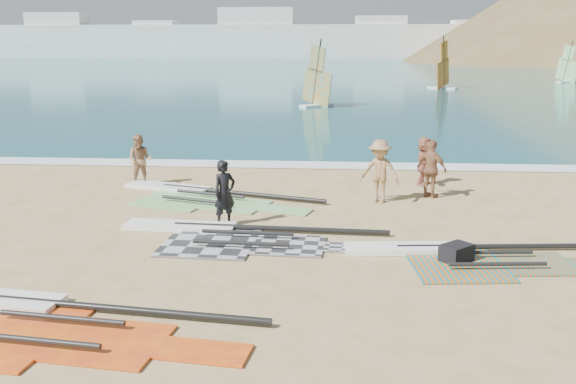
# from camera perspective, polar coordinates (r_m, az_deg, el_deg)

# --- Properties ---
(ground) EXTENTS (300.00, 300.00, 0.00)m
(ground) POSITION_cam_1_polar(r_m,az_deg,el_deg) (11.20, 5.15, -9.85)
(ground) COLOR tan
(ground) RESTS_ON ground
(sea) EXTENTS (300.00, 240.00, 0.06)m
(sea) POSITION_cam_1_polar(r_m,az_deg,el_deg) (142.36, 4.50, 11.54)
(sea) COLOR #0C4554
(sea) RESTS_ON ground
(surf_line) EXTENTS (300.00, 1.20, 0.04)m
(surf_line) POSITION_cam_1_polar(r_m,az_deg,el_deg) (23.02, 4.78, 2.28)
(surf_line) COLOR white
(surf_line) RESTS_ON ground
(far_town) EXTENTS (160.00, 8.00, 12.00)m
(far_town) POSITION_cam_1_polar(r_m,az_deg,el_deg) (161.04, -1.23, 13.38)
(far_town) COLOR white
(far_town) RESTS_ON ground
(rig_grey) EXTENTS (6.31, 2.64, 0.20)m
(rig_grey) POSITION_cam_1_polar(r_m,az_deg,el_deg) (14.77, -5.45, -3.85)
(rig_grey) COLOR #2A2A2C
(rig_grey) RESTS_ON ground
(rig_green) EXTENTS (6.22, 3.55, 0.20)m
(rig_green) POSITION_cam_1_polar(r_m,az_deg,el_deg) (18.63, -8.13, -0.29)
(rig_green) COLOR green
(rig_green) RESTS_ON ground
(rig_orange) EXTENTS (5.79, 2.42, 0.20)m
(rig_orange) POSITION_cam_1_polar(r_m,az_deg,el_deg) (13.78, 15.20, -5.54)
(rig_orange) COLOR orange
(rig_orange) RESTS_ON ground
(rig_red) EXTENTS (6.37, 2.88, 0.20)m
(rig_red) POSITION_cam_1_polar(r_m,az_deg,el_deg) (11.21, -21.43, -10.47)
(rig_red) COLOR red
(rig_red) RESTS_ON ground
(gear_bag_near) EXTENTS (0.76, 0.74, 0.39)m
(gear_bag_near) POSITION_cam_1_polar(r_m,az_deg,el_deg) (13.45, 14.75, -5.33)
(gear_bag_near) COLOR black
(gear_bag_near) RESTS_ON ground
(person_wetsuit) EXTENTS (0.70, 0.68, 1.62)m
(person_wetsuit) POSITION_cam_1_polar(r_m,az_deg,el_deg) (15.50, -5.65, -0.12)
(person_wetsuit) COLOR black
(person_wetsuit) RESTS_ON ground
(beachgoer_left) EXTENTS (0.79, 0.62, 1.59)m
(beachgoer_left) POSITION_cam_1_polar(r_m,az_deg,el_deg) (20.30, -13.01, 2.77)
(beachgoer_left) COLOR #9C704D
(beachgoer_left) RESTS_ON ground
(beachgoer_mid) EXTENTS (1.30, 1.03, 1.76)m
(beachgoer_mid) POSITION_cam_1_polar(r_m,az_deg,el_deg) (17.85, 8.13, 1.83)
(beachgoer_mid) COLOR #967449
(beachgoer_mid) RESTS_ON ground
(beachgoer_back) EXTENTS (0.99, 0.96, 1.66)m
(beachgoer_back) POSITION_cam_1_polar(r_m,az_deg,el_deg) (18.70, 12.65, 2.01)
(beachgoer_back) COLOR #956444
(beachgoer_back) RESTS_ON ground
(beachgoer_right) EXTENTS (0.96, 1.46, 1.51)m
(beachgoer_right) POSITION_cam_1_polar(r_m,az_deg,el_deg) (20.33, 12.00, 2.73)
(beachgoer_right) COLOR #B86D56
(beachgoer_right) RESTS_ON ground
(windsurfer_left) EXTENTS (2.32, 2.29, 4.55)m
(windsurfer_left) POSITION_cam_1_polar(r_m,az_deg,el_deg) (43.61, 2.58, 9.28)
(windsurfer_left) COLOR white
(windsurfer_left) RESTS_ON ground
(windsurfer_centre) EXTENTS (2.71, 2.89, 4.88)m
(windsurfer_centre) POSITION_cam_1_polar(r_m,az_deg,el_deg) (61.52, 13.62, 10.18)
(windsurfer_centre) COLOR white
(windsurfer_centre) RESTS_ON ground
(windsurfer_right) EXTENTS (2.40, 2.51, 4.37)m
(windsurfer_right) POSITION_cam_1_polar(r_m,az_deg,el_deg) (75.18, 23.57, 9.88)
(windsurfer_right) COLOR white
(windsurfer_right) RESTS_ON ground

